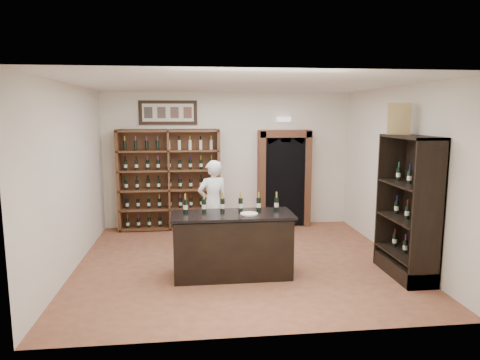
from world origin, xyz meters
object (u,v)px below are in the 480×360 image
wine_shelf (169,180)px  tasting_counter (232,245)px  counter_bottle_0 (185,206)px  side_cabinet (408,229)px  shopkeeper (213,203)px  wine_crate (399,119)px

wine_shelf → tasting_counter: size_ratio=1.17×
wine_shelf → counter_bottle_0: wine_shelf is taller
wine_shelf → side_cabinet: size_ratio=1.00×
tasting_counter → counter_bottle_0: 0.96m
shopkeeper → wine_crate: bearing=132.4°
shopkeeper → wine_crate: (2.87, -1.56, 1.62)m
wine_shelf → tasting_counter: wine_shelf is taller
tasting_counter → counter_bottle_0: counter_bottle_0 is taller
side_cabinet → shopkeeper: 3.52m
shopkeeper → side_cabinet: bearing=127.7°
counter_bottle_0 → side_cabinet: (3.44, -0.45, -0.35)m
counter_bottle_0 → wine_crate: 3.63m
wine_crate → side_cabinet: bearing=-59.8°
wine_shelf → shopkeeper: size_ratio=1.33×
wine_shelf → counter_bottle_0: (0.38, -2.79, 0.01)m
tasting_counter → side_cabinet: bearing=-6.3°
side_cabinet → counter_bottle_0: bearing=172.6°
wine_shelf → counter_bottle_0: 2.81m
counter_bottle_0 → shopkeeper: (0.50, 1.48, -0.28)m
tasting_counter → shopkeeper: 1.67m
wine_shelf → wine_crate: size_ratio=4.46×
wine_shelf → wine_crate: bearing=-37.4°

